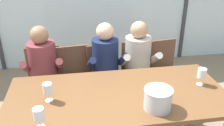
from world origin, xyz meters
name	(u,v)px	position (x,y,z in m)	size (l,w,h in m)	color
ground	(105,100)	(0.00, 1.00, 0.00)	(14.00, 14.00, 0.00)	#847056
dining_table	(118,101)	(0.00, 0.00, 0.67)	(2.05, 0.94, 0.74)	brown
chair_near_curtain	(45,77)	(-0.76, 0.90, 0.50)	(0.48, 0.48, 0.86)	brown
chair_left_of_center	(76,76)	(-0.38, 0.86, 0.50)	(0.48, 0.48, 0.86)	brown
chair_center	(105,74)	(-0.01, 0.85, 0.50)	(0.50, 0.50, 0.86)	brown
chair_right_of_center	(138,71)	(0.42, 0.87, 0.50)	(0.49, 0.49, 0.86)	brown
chair_near_window_right	(163,68)	(0.77, 0.89, 0.50)	(0.49, 0.49, 0.86)	brown
person_maroon_top	(43,70)	(-0.75, 0.74, 0.67)	(0.48, 0.63, 1.18)	brown
person_navy_polo	(107,65)	(0.00, 0.74, 0.67)	(0.48, 0.63, 1.18)	#192347
person_beige_jumper	(139,63)	(0.40, 0.74, 0.67)	(0.46, 0.61, 1.18)	#B7AD9E
ice_bucket_primary	(158,98)	(0.29, -0.27, 0.84)	(0.24, 0.24, 0.19)	#B7B7BC
wine_glass_by_left_taster	(202,74)	(0.84, 0.04, 0.86)	(0.08, 0.08, 0.17)	silver
wine_glass_near_bucket	(39,115)	(-0.66, -0.37, 0.86)	(0.08, 0.08, 0.17)	silver
wine_glass_center_pour	(48,89)	(-0.62, -0.01, 0.86)	(0.08, 0.08, 0.17)	silver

